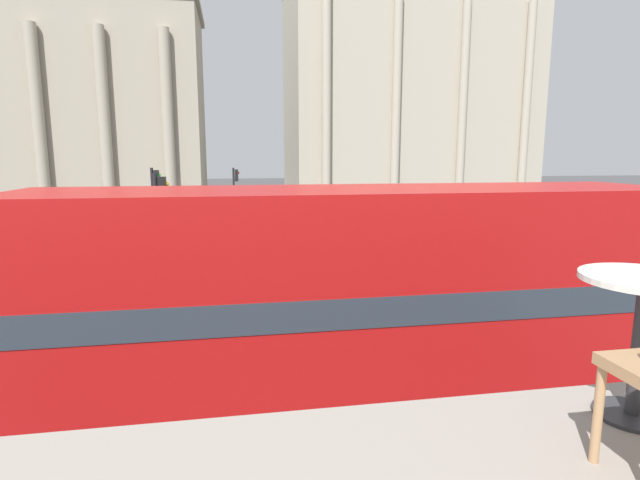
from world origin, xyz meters
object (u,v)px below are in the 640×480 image
(traffic_light_mid, at_px, (155,202))
(double_decker_bus, at_px, (355,299))
(traffic_light_far, at_px, (235,191))
(plaza_building_left, at_px, (60,107))
(plaza_building_right, at_px, (405,89))
(pedestrian_blue, at_px, (403,221))
(traffic_light_near, at_px, (160,226))
(pedestrian_white, at_px, (53,253))
(car_silver, at_px, (379,218))

(traffic_light_mid, bearing_deg, double_decker_bus, -69.77)
(traffic_light_mid, xyz_separation_m, traffic_light_far, (3.37, 8.41, -0.13))
(plaza_building_left, bearing_deg, double_decker_bus, -67.60)
(plaza_building_right, distance_m, pedestrian_blue, 35.62)
(double_decker_bus, distance_m, plaza_building_left, 43.46)
(double_decker_bus, xyz_separation_m, traffic_light_near, (-3.95, 6.42, 0.42))
(traffic_light_mid, xyz_separation_m, pedestrian_white, (-3.45, -2.05, -1.67))
(plaza_building_left, xyz_separation_m, traffic_light_mid, (11.22, -25.73, -6.02))
(traffic_light_far, distance_m, pedestrian_white, 12.58)
(plaza_building_left, bearing_deg, traffic_light_mid, -66.45)
(traffic_light_near, xyz_separation_m, pedestrian_white, (-4.67, 5.54, -1.68))
(plaza_building_left, relative_size, car_silver, 5.81)
(traffic_light_mid, distance_m, car_silver, 15.05)
(car_silver, bearing_deg, pedestrian_white, -19.20)
(plaza_building_right, xyz_separation_m, pedestrian_white, (-27.25, -38.99, -11.36))
(plaza_building_left, bearing_deg, traffic_light_near, -69.54)
(plaza_building_right, bearing_deg, traffic_light_near, -116.89)
(plaza_building_right, bearing_deg, pedestrian_blue, -109.22)
(double_decker_bus, height_order, pedestrian_blue, double_decker_bus)
(traffic_light_near, relative_size, pedestrian_white, 2.38)
(double_decker_bus, xyz_separation_m, pedestrian_blue, (7.53, 19.09, -1.35))
(double_decker_bus, relative_size, pedestrian_white, 6.02)
(pedestrian_blue, bearing_deg, plaza_building_right, -46.02)
(pedestrian_blue, bearing_deg, pedestrian_white, 87.04)
(traffic_light_near, distance_m, traffic_light_far, 16.14)
(pedestrian_blue, bearing_deg, double_decker_bus, 131.66)
(traffic_light_near, height_order, car_silver, traffic_light_near)
(double_decker_bus, xyz_separation_m, pedestrian_white, (-8.61, 11.96, -1.27))
(double_decker_bus, distance_m, car_silver, 23.60)
(plaza_building_left, bearing_deg, traffic_light_far, -49.89)
(plaza_building_left, height_order, traffic_light_mid, plaza_building_left)
(pedestrian_blue, height_order, pedestrian_white, pedestrian_white)
(traffic_light_far, relative_size, pedestrian_white, 2.23)
(double_decker_bus, bearing_deg, traffic_light_mid, 103.99)
(traffic_light_near, bearing_deg, traffic_light_mid, 99.12)
(plaza_building_left, relative_size, traffic_light_near, 5.89)
(double_decker_bus, bearing_deg, car_silver, 66.09)
(pedestrian_white, bearing_deg, traffic_light_mid, -9.62)
(traffic_light_near, relative_size, traffic_light_far, 1.07)
(traffic_light_far, relative_size, car_silver, 0.93)
(traffic_light_mid, bearing_deg, plaza_building_right, 57.20)
(double_decker_bus, bearing_deg, pedestrian_white, 119.52)
(double_decker_bus, relative_size, traffic_light_mid, 2.55)
(plaza_building_right, bearing_deg, pedestrian_white, -124.95)
(pedestrian_blue, relative_size, pedestrian_white, 0.93)
(plaza_building_left, relative_size, traffic_light_mid, 5.94)
(traffic_light_far, height_order, pedestrian_white, traffic_light_far)
(traffic_light_near, bearing_deg, pedestrian_white, 130.12)
(traffic_light_mid, distance_m, pedestrian_white, 4.34)
(double_decker_bus, bearing_deg, plaza_building_left, 106.15)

